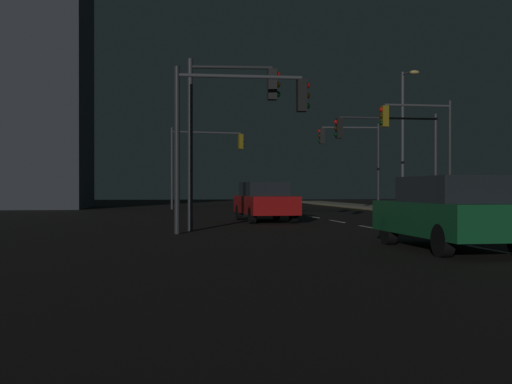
{
  "coord_description": "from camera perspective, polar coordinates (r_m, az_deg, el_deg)",
  "views": [
    {
      "loc": [
        -6.94,
        -3.65,
        1.31
      ],
      "look_at": [
        -1.89,
        30.26,
        1.13
      ],
      "focal_mm": 44.72,
      "sensor_mm": 36.0,
      "label": 1
    }
  ],
  "objects": [
    {
      "name": "traffic_light_near_left",
      "position": [
        19.93,
        -2.46,
        7.18
      ],
      "size": [
        2.87,
        0.47,
        5.33
      ],
      "color": "#38383D",
      "rests_on": "ground"
    },
    {
      "name": "lane_edge_line",
      "position": [
        29.03,
        17.13,
        -2.28
      ],
      "size": [
        0.14,
        53.0,
        0.01
      ],
      "color": "gold",
      "rests_on": "ground"
    },
    {
      "name": "traffic_light_far_center",
      "position": [
        40.89,
        -4.58,
        3.63
      ],
      "size": [
        4.78,
        0.94,
        5.15
      ],
      "color": "#38383D",
      "rests_on": "ground"
    },
    {
      "name": "traffic_light_far_left",
      "position": [
        30.15,
        14.42,
        5.03
      ],
      "size": [
        3.48,
        0.34,
        5.22
      ],
      "color": "#2D3033",
      "rests_on": "sidewalk_right"
    },
    {
      "name": "lane_markings_center",
      "position": [
        25.64,
        7.25,
        -2.61
      ],
      "size": [
        0.14,
        50.0,
        0.01
      ],
      "color": "silver",
      "rests_on": "ground"
    },
    {
      "name": "traffic_light_mid_right",
      "position": [
        31.32,
        11.82,
        4.49
      ],
      "size": [
        5.18,
        0.34,
        4.81
      ],
      "color": "#38383D",
      "rests_on": "sidewalk_right"
    },
    {
      "name": "traffic_light_mid_left",
      "position": [
        39.4,
        8.56,
        3.88
      ],
      "size": [
        3.79,
        0.59,
        5.15
      ],
      "color": "#2D3033",
      "rests_on": "sidewalk_right"
    },
    {
      "name": "car",
      "position": [
        14.18,
        16.95,
        -1.68
      ],
      "size": [
        1.89,
        4.43,
        1.57
      ],
      "color": "#14592D",
      "rests_on": "ground"
    },
    {
      "name": "street_lamp_mid_block",
      "position": [
        38.77,
        13.15,
        5.63
      ],
      "size": [
        0.57,
        1.56,
        8.1
      ],
      "color": "#4C4C51",
      "rests_on": "sidewalk_right"
    },
    {
      "name": "car_oncoming",
      "position": [
        25.44,
        0.78,
        -0.8
      ],
      "size": [
        2.04,
        4.49,
        1.57
      ],
      "color": "#B71414",
      "rests_on": "ground"
    },
    {
      "name": "ground_plane",
      "position": [
        22.3,
        9.69,
        -3.07
      ],
      "size": [
        112.0,
        112.0,
        0.0
      ],
      "primitive_type": "plane",
      "color": "black",
      "rests_on": "ground"
    },
    {
      "name": "traffic_light_far_right",
      "position": [
        18.73,
        -1.58,
        6.79
      ],
      "size": [
        4.0,
        0.34,
        4.84
      ],
      "color": "#2D3033",
      "rests_on": "ground"
    }
  ]
}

